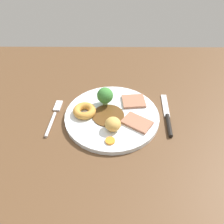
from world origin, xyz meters
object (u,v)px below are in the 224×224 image
Objects in this scene: meat_slice_under at (137,123)px; carrot_coin_front at (110,141)px; yorkshire_pudding at (84,111)px; roast_potato_left at (113,124)px; broccoli_floret at (105,96)px; fork at (54,116)px; knife at (167,118)px; meat_slice_main at (134,101)px; dinner_plate at (112,116)px.

carrot_coin_front is at bearing -138.27° from meat_slice_under.
yorkshire_pudding is at bearing 164.71° from meat_slice_under.
meat_slice_under is 7.23cm from roast_potato_left.
broccoli_floret is 16.36cm from fork.
meat_slice_under is at bearing -94.53° from fork.
knife reaches higher than fork.
meat_slice_under is 15.60cm from yorkshire_pudding.
broccoli_floret is (-2.37, 10.39, 1.50)cm from roast_potato_left.
meat_slice_under is at bearing 17.52° from roast_potato_left.
meat_slice_under is 0.42× the size of knife.
meat_slice_main is 11.39cm from knife.
meat_slice_under reaches higher than knife.
meat_slice_main is 24.51cm from fork.
meat_slice_main is at bearing 61.90° from knife.
yorkshire_pudding is at bearing -84.21° from fork.
dinner_plate is 8.76cm from meat_slice_main.
yorkshire_pudding is 13.18cm from carrot_coin_front.
knife is at bearing -14.49° from broccoli_floret.
carrot_coin_front is 0.14× the size of knife.
roast_potato_left is 0.74× the size of broccoli_floret.
broccoli_floret is 19.51cm from knife.
broccoli_floret is (-1.68, 14.89, 3.10)cm from carrot_coin_front.
meat_slice_under is 1.18× the size of yorkshire_pudding.
roast_potato_left is at bearing 81.24° from carrot_coin_front.
meat_slice_main is 2.68× the size of carrot_coin_front.
meat_slice_main reaches higher than knife.
meat_slice_main is at bearing 66.19° from carrot_coin_front.
yorkshire_pudding is 10.41cm from roast_potato_left.
roast_potato_left is 1.70× the size of carrot_coin_front.
meat_slice_under is at bearing -27.66° from dinner_plate.
roast_potato_left is 18.77cm from fork.
yorkshire_pudding is 24.42cm from knife.
carrot_coin_front is 15.31cm from broccoli_floret.
broccoli_floret is at bearing 78.34° from knife.
meat_slice_under reaches higher than carrot_coin_front.
dinner_plate is 1.80× the size of fork.
broccoli_floret is 0.38× the size of fork.
knife is at bearing 31.20° from carrot_coin_front.
fork is at bearing -167.29° from meat_slice_main.
meat_slice_main is 17.43cm from carrot_coin_front.
yorkshire_pudding reaches higher than knife.
broccoli_floret is (5.92, 4.15, 2.32)cm from yorkshire_pudding.
dinner_plate is at bearing -3.05° from yorkshire_pudding.
fork is (-9.24, -0.18, -2.07)cm from yorkshire_pudding.
broccoli_floret reaches higher than fork.
meat_slice_under is 0.51× the size of fork.
carrot_coin_front is (7.59, -10.74, -0.78)cm from yorkshire_pudding.
meat_slice_under is 12.66cm from broccoli_floret.
broccoli_floret reaches higher than carrot_coin_front.
broccoli_floret is (-9.12, 8.26, 2.98)cm from meat_slice_under.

